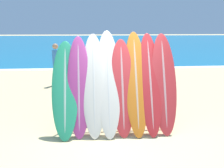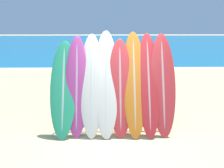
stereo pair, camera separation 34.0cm
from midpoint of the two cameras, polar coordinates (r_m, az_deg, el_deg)
The scene contains 14 objects.
ground_plane at distance 4.51m, azimuth 4.62°, elevation -15.98°, with size 160.00×160.00×0.00m, color tan.
ocean_water at distance 41.86m, azimuth -0.73°, elevation 11.25°, with size 120.00×60.00×0.01m.
surfboard_rack at distance 4.89m, azimuth 2.22°, elevation -7.17°, with size 2.52×0.04×0.88m.
surfboard_slot_0 at distance 4.81m, azimuth -10.63°, elevation -1.17°, with size 0.57×0.96×2.01m.
surfboard_slot_1 at distance 4.77m, azimuth -7.19°, elevation -0.53°, with size 0.49×0.82×2.12m.
surfboard_slot_2 at distance 4.75m, azimuth -3.30°, elevation -0.17°, with size 0.51×0.94×2.17m.
surfboard_slot_3 at distance 4.77m, azimuth 0.52°, elevation 0.35°, with size 0.53×1.05×2.24m.
surfboard_slot_4 at distance 4.77m, azimuth 4.21°, elevation -0.85°, with size 0.52×0.87×2.05m.
surfboard_slot_5 at distance 4.82m, azimuth 7.84°, elevation 0.20°, with size 0.50×1.05×2.21m.
surfboard_slot_6 at distance 4.88m, azimuth 11.51°, elevation 0.02°, with size 0.48×1.05×2.18m.
surfboard_slot_7 at distance 4.95m, azimuth 15.08°, elevation -0.03°, with size 0.56×0.90×2.17m.
person_near_water at distance 10.30m, azimuth 0.61°, elevation 6.37°, with size 0.21×0.26×1.54m.
person_mid_beach at distance 9.40m, azimuth -0.39°, elevation 6.08°, with size 0.23×0.28×1.68m.
person_far_left at distance 9.21m, azimuth -11.78°, elevation 5.61°, with size 0.28×0.29×1.69m.
Camera 2 is at (-0.27, -3.88, 2.28)m, focal length 35.00 mm.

